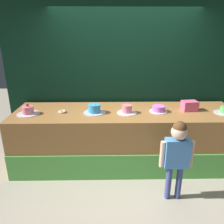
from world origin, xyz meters
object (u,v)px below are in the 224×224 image
cake_right (159,109)px  donut (62,112)px  cake_far_left (28,111)px  child_figure (177,151)px  cake_left (94,109)px  pink_box (189,106)px  cake_center (127,110)px

cake_right → donut: bearing=-179.4°
donut → cake_far_left: bearing=-173.2°
child_figure → cake_far_left: 2.25m
cake_right → cake_left: bearing=-178.1°
pink_box → cake_far_left: 2.54m
pink_box → cake_left: 1.52m
cake_far_left → cake_center: cake_far_left is taller
child_figure → cake_left: bearing=141.5°
cake_center → cake_right: 0.51m
child_figure → donut: (-1.58, 0.87, 0.22)m
pink_box → cake_right: bearing=-174.4°
child_figure → pink_box: 1.08m
cake_far_left → cake_left: cake_left is taller
cake_left → cake_right: cake_left is taller
child_figure → pink_box: size_ratio=4.67×
cake_center → cake_right: bearing=5.8°
donut → cake_right: size_ratio=0.43×
donut → cake_left: 0.51m
donut → cake_center: size_ratio=0.39×
cake_left → donut: bearing=178.1°
child_figure → cake_far_left: bearing=158.8°
child_figure → donut: size_ratio=9.13×
pink_box → child_figure: bearing=-115.8°
cake_left → cake_right: bearing=1.9°
cake_left → pink_box: bearing=3.1°
child_figure → cake_far_left: (-2.08, 0.81, 0.26)m
donut → cake_left: size_ratio=0.35×
cake_center → cake_right: cake_center is taller
cake_far_left → cake_right: (2.03, 0.08, -0.01)m
pink_box → cake_left: size_ratio=0.69×
cake_center → cake_right: (0.51, 0.05, -0.01)m
donut → cake_far_left: cake_far_left is taller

